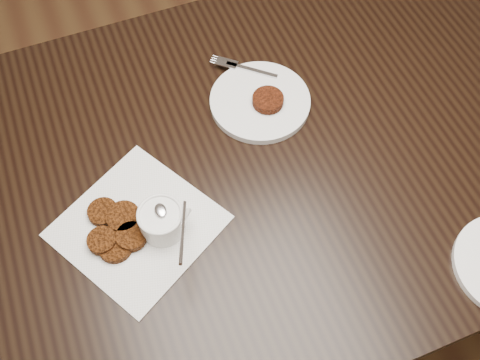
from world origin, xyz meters
name	(u,v)px	position (x,y,z in m)	size (l,w,h in m)	color
floor	(263,314)	(0.00, 0.00, 0.00)	(4.00, 4.00, 0.00)	brown
table	(246,234)	(-0.01, 0.12, 0.38)	(1.51, 0.97, 0.75)	black
napkin	(138,226)	(-0.27, 0.05, 0.75)	(0.27, 0.27, 0.00)	silver
sauce_ramekin	(159,213)	(-0.23, 0.03, 0.81)	(0.11, 0.11, 0.12)	silver
patty_cluster	(118,231)	(-0.31, 0.04, 0.76)	(0.21, 0.21, 0.02)	#662D0D
plate_with_patty	(260,99)	(0.06, 0.24, 0.77)	(0.22, 0.22, 0.03)	silver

